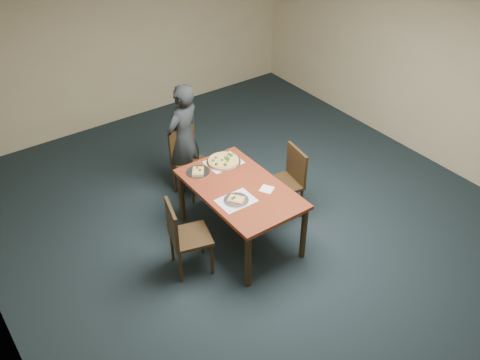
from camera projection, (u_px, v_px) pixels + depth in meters
ground at (282, 248)px, 6.35m from camera, size 8.00×8.00×0.00m
room_shell at (290, 119)px, 5.34m from camera, size 8.00×8.00×8.00m
dining_table at (240, 194)px, 6.12m from camera, size 0.90×1.50×0.75m
chair_far at (188, 158)px, 7.00m from camera, size 0.49×0.49×0.91m
chair_left at (183, 234)px, 5.77m from camera, size 0.52×0.52×0.91m
chair_right at (288, 178)px, 6.62m from camera, size 0.48×0.48×0.91m
diner at (184, 138)px, 6.92m from camera, size 0.64×0.52×1.52m
placemat_main at (224, 162)px, 6.48m from camera, size 0.42×0.32×0.00m
placemat_near at (236, 201)px, 5.87m from camera, size 0.40×0.30×0.00m
pizza_pan at (224, 161)px, 6.47m from camera, size 0.42×0.42×0.07m
slice_plate_near at (236, 200)px, 5.86m from camera, size 0.28×0.28×0.06m
slice_plate_far at (198, 171)px, 6.31m from camera, size 0.28×0.28×0.06m
napkin at (267, 189)px, 6.03m from camera, size 0.19×0.19×0.01m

